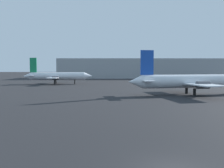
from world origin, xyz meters
TOP-DOWN VIEW (x-y plane):
  - airplane_on_taxiway at (15.01, 40.22)m, footprint 30.15×20.06m
  - airplane_far_left at (-21.26, 75.06)m, footprint 24.20×16.71m
  - terminal_building at (13.41, 127.69)m, footprint 85.92×24.85m

SIDE VIEW (x-z plane):
  - airplane_far_left at x=-21.26m, z-range -1.79..7.38m
  - airplane_on_taxiway at x=15.01m, z-range -1.80..7.61m
  - terminal_building at x=13.41m, z-range 0.00..10.40m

